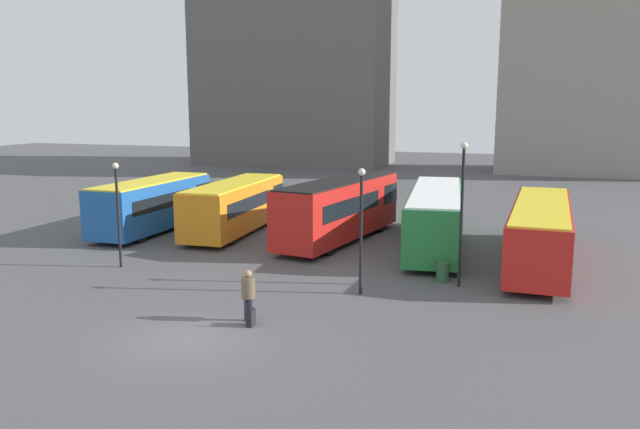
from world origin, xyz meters
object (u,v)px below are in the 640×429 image
(suitcase, at_px, (251,317))
(bus_2, at_px, (340,208))
(bus_0, at_px, (153,204))
(bus_3, at_px, (436,215))
(bus_1, at_px, (235,205))
(bus_4, at_px, (540,230))
(lamp_post_1, at_px, (361,220))
(traveler, at_px, (248,291))
(lamp_post_0, at_px, (118,205))
(trash_bin, at_px, (443,272))
(lamp_post_2, at_px, (462,203))

(suitcase, bearing_deg, bus_2, 1.22)
(bus_0, height_order, bus_3, bus_0)
(bus_1, distance_m, bus_2, 6.35)
(bus_4, xyz_separation_m, suitcase, (-9.20, -12.05, -1.25))
(bus_0, height_order, lamp_post_1, lamp_post_1)
(suitcase, bearing_deg, traveler, 28.94)
(bus_3, bearing_deg, lamp_post_1, 164.10)
(bus_4, bearing_deg, bus_0, 90.14)
(bus_2, distance_m, lamp_post_0, 11.68)
(bus_1, relative_size, lamp_post_1, 1.98)
(bus_2, bearing_deg, lamp_post_1, -148.99)
(trash_bin, bearing_deg, lamp_post_1, -135.77)
(lamp_post_2, bearing_deg, lamp_post_1, -147.82)
(bus_0, bearing_deg, traveler, -135.94)
(bus_4, distance_m, lamp_post_0, 19.38)
(suitcase, relative_size, lamp_post_1, 0.17)
(trash_bin, bearing_deg, bus_4, 50.54)
(bus_0, distance_m, lamp_post_0, 8.35)
(bus_0, relative_size, traveler, 5.08)
(trash_bin, bearing_deg, bus_3, 101.05)
(traveler, bearing_deg, lamp_post_0, 58.39)
(traveler, bearing_deg, trash_bin, -42.12)
(bus_2, distance_m, traveler, 13.31)
(bus_1, xyz_separation_m, lamp_post_0, (-1.47, -8.77, 1.28))
(bus_1, distance_m, traveler, 15.20)
(bus_0, relative_size, bus_3, 0.74)
(traveler, distance_m, lamp_post_1, 5.40)
(suitcase, height_order, trash_bin, trash_bin)
(bus_1, height_order, trash_bin, bus_1)
(bus_0, xyz_separation_m, lamp_post_1, (14.64, -8.04, 1.32))
(suitcase, height_order, lamp_post_2, lamp_post_2)
(traveler, distance_m, lamp_post_0, 9.91)
(suitcase, bearing_deg, bus_4, -40.43)
(suitcase, bearing_deg, trash_bin, -39.05)
(bus_1, height_order, bus_3, bus_3)
(lamp_post_0, relative_size, trash_bin, 5.60)
(bus_3, distance_m, suitcase, 14.60)
(bus_0, height_order, bus_2, bus_2)
(bus_4, relative_size, trash_bin, 14.61)
(bus_0, bearing_deg, bus_1, -75.82)
(lamp_post_0, relative_size, lamp_post_2, 0.81)
(bus_0, xyz_separation_m, bus_4, (21.29, -0.63, -0.08))
(bus_3, relative_size, traveler, 6.89)
(bus_4, distance_m, suitcase, 15.21)
(bus_2, xyz_separation_m, suitcase, (1.03, -13.71, -1.51))
(trash_bin, bearing_deg, lamp_post_2, -34.94)
(bus_0, relative_size, bus_2, 0.85)
(bus_2, height_order, lamp_post_2, lamp_post_2)
(bus_1, xyz_separation_m, lamp_post_1, (9.92, -9.22, 1.36))
(bus_3, relative_size, suitcase, 14.83)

